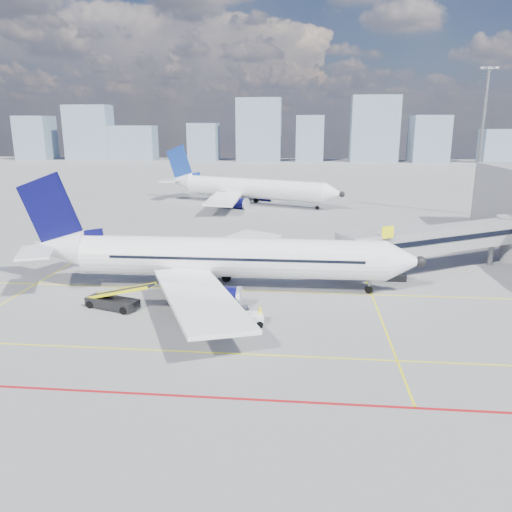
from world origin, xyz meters
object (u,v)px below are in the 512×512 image
at_px(baggage_tug, 246,317).
at_px(belt_loader, 114,301).
at_px(second_aircraft, 247,188).
at_px(cargo_dolly, 206,311).
at_px(main_aircraft, 215,258).
at_px(ramp_worker, 260,316).

xyz_separation_m(baggage_tug, belt_loader, (-12.18, 2.87, -0.06)).
xyz_separation_m(second_aircraft, cargo_dolly, (4.15, -64.67, -2.02)).
distance_m(main_aircraft, second_aircraft, 55.42).
distance_m(main_aircraft, ramp_worker, 10.58).
bearing_deg(second_aircraft, main_aircraft, -63.67).
relative_size(cargo_dolly, belt_loader, 0.63).
xyz_separation_m(cargo_dolly, ramp_worker, (4.39, 0.51, -0.44)).
xyz_separation_m(main_aircraft, cargo_dolly, (0.89, -9.34, -2.02)).
bearing_deg(main_aircraft, ramp_worker, -59.43).
bearing_deg(baggage_tug, cargo_dolly, 167.78).
height_order(main_aircraft, belt_loader, main_aircraft).
bearing_deg(baggage_tug, second_aircraft, 82.26).
xyz_separation_m(cargo_dolly, belt_loader, (-8.90, 2.99, -0.47)).
bearing_deg(second_aircraft, ramp_worker, -59.46).
height_order(main_aircraft, ramp_worker, main_aircraft).
bearing_deg(ramp_worker, belt_loader, 117.57).
relative_size(main_aircraft, second_aircraft, 1.02).
height_order(baggage_tug, cargo_dolly, cargo_dolly).
bearing_deg(baggage_tug, belt_loader, 152.43).
height_order(baggage_tug, ramp_worker, baggage_tug).
distance_m(main_aircraft, cargo_dolly, 9.60).
distance_m(cargo_dolly, belt_loader, 9.40).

